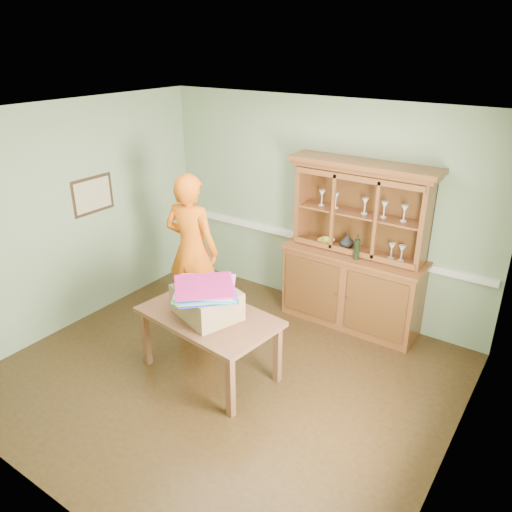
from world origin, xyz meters
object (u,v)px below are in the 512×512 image
Objects in this scene: dining_table at (209,322)px; person at (192,250)px; china_hutch at (353,270)px; cardboard_box at (207,302)px.

person is at bearing 145.73° from dining_table.
china_hutch is 1.98m from person.
cardboard_box is 0.33× the size of person.
dining_table is 0.23m from cardboard_box.
cardboard_box is at bearing 128.89° from person.
dining_table is 2.37× the size of cardboard_box.
person is at bearing -148.23° from china_hutch.
china_hutch is 1.08× the size of person.
person reaches higher than cardboard_box.
china_hutch is 3.23× the size of cardboard_box.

